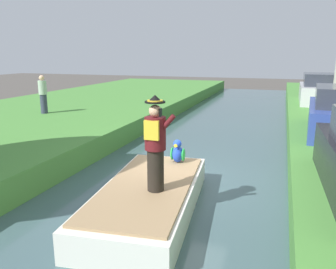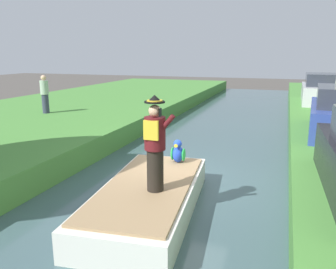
{
  "view_description": "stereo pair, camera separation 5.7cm",
  "coord_description": "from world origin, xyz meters",
  "px_view_note": "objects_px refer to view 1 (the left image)",
  "views": [
    {
      "loc": [
        2.44,
        -7.77,
        3.29
      ],
      "look_at": [
        0.19,
        -1.11,
        1.61
      ],
      "focal_mm": 36.36,
      "sensor_mm": 36.0,
      "label": 1
    },
    {
      "loc": [
        2.49,
        -7.76,
        3.29
      ],
      "look_at": [
        0.19,
        -1.11,
        1.61
      ],
      "focal_mm": 36.36,
      "sensor_mm": 36.0,
      "label": 2
    }
  ],
  "objects_px": {
    "person_pirate": "(155,144)",
    "boat": "(149,198)",
    "person_bystander": "(43,94)",
    "parrot_plush": "(178,152)",
    "parked_car_silver": "(318,90)"
  },
  "relations": [
    {
      "from": "person_pirate",
      "to": "boat",
      "type": "bearing_deg",
      "value": 125.07
    },
    {
      "from": "boat",
      "to": "person_pirate",
      "type": "xyz_separation_m",
      "value": [
        0.25,
        -0.24,
        1.23
      ]
    },
    {
      "from": "parked_car_silver",
      "to": "person_bystander",
      "type": "height_order",
      "value": "person_bystander"
    },
    {
      "from": "person_pirate",
      "to": "person_bystander",
      "type": "distance_m",
      "value": 9.55
    },
    {
      "from": "parrot_plush",
      "to": "parked_car_silver",
      "type": "xyz_separation_m",
      "value": [
        4.02,
        11.47,
        0.48
      ]
    },
    {
      "from": "boat",
      "to": "parrot_plush",
      "type": "relative_size",
      "value": 7.65
    },
    {
      "from": "boat",
      "to": "person_pirate",
      "type": "distance_m",
      "value": 1.28
    },
    {
      "from": "person_pirate",
      "to": "parked_car_silver",
      "type": "distance_m",
      "value": 13.83
    },
    {
      "from": "boat",
      "to": "person_bystander",
      "type": "height_order",
      "value": "person_bystander"
    },
    {
      "from": "boat",
      "to": "person_bystander",
      "type": "xyz_separation_m",
      "value": [
        -7.1,
        5.85,
        1.22
      ]
    },
    {
      "from": "person_pirate",
      "to": "person_bystander",
      "type": "relative_size",
      "value": 1.16
    },
    {
      "from": "person_bystander",
      "to": "parrot_plush",
      "type": "bearing_deg",
      "value": -30.66
    },
    {
      "from": "parrot_plush",
      "to": "boat",
      "type": "bearing_deg",
      "value": -95.19
    },
    {
      "from": "boat",
      "to": "person_pirate",
      "type": "relative_size",
      "value": 2.36
    },
    {
      "from": "parked_car_silver",
      "to": "boat",
      "type": "bearing_deg",
      "value": -107.71
    }
  ]
}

